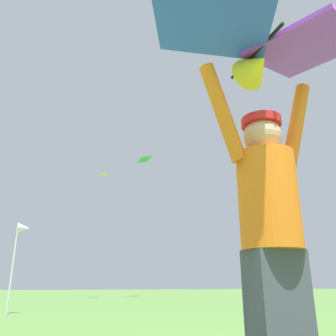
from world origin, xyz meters
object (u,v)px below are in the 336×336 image
held_stunt_kite (260,45)px  distant_kite_yellow_overhead_distant (103,174)px  distant_kite_green_high_right (144,159)px  marker_flag (22,235)px  kite_flyer_person (271,228)px

held_stunt_kite → distant_kite_yellow_overhead_distant: (2.65, 17.74, 4.63)m
distant_kite_yellow_overhead_distant → distant_kite_green_high_right: (2.71, 0.81, 1.59)m
held_stunt_kite → marker_flag: (-1.28, 7.89, -0.29)m
kite_flyer_person → marker_flag: 7.98m
distant_kite_yellow_overhead_distant → marker_flag: 11.69m
distant_kite_yellow_overhead_distant → kite_flyer_person: bearing=-98.5°
held_stunt_kite → distant_kite_green_high_right: bearing=73.9°
kite_flyer_person → held_stunt_kite: 1.18m
kite_flyer_person → distant_kite_green_high_right: bearing=73.9°
held_stunt_kite → marker_flag: bearing=99.2°
kite_flyer_person → distant_kite_yellow_overhead_distant: (2.64, 17.68, 5.80)m
held_stunt_kite → distant_kite_yellow_overhead_distant: size_ratio=2.04×
kite_flyer_person → marker_flag: bearing=99.3°
marker_flag → distant_kite_yellow_overhead_distant: bearing=68.3°
kite_flyer_person → marker_flag: size_ratio=0.91×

